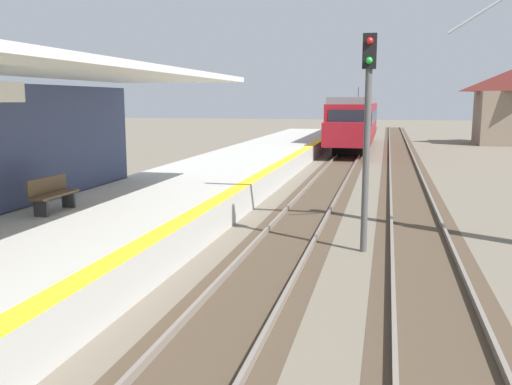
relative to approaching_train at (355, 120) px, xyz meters
name	(u,v)px	position (x,y,z in m)	size (l,w,h in m)	color
station_platform	(139,214)	(-4.40, -29.27, -1.73)	(5.00, 80.00, 0.91)	#B7B5AD
track_pair_nearest_platform	(310,209)	(0.00, -25.27, -2.13)	(2.34, 120.00, 0.16)	#4C3D2D
track_pair_middle	(414,213)	(3.40, -25.27, -2.13)	(2.34, 120.00, 0.16)	#4C3D2D
approaching_train	(355,120)	(0.00, 0.00, 0.00)	(2.93, 19.60, 4.76)	maroon
rail_signal_post	(367,121)	(1.98, -30.18, 1.02)	(0.32, 0.34, 5.20)	#4C4C4C
platform_bench	(52,193)	(-5.67, -31.50, -0.80)	(0.45, 1.60, 0.88)	brown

